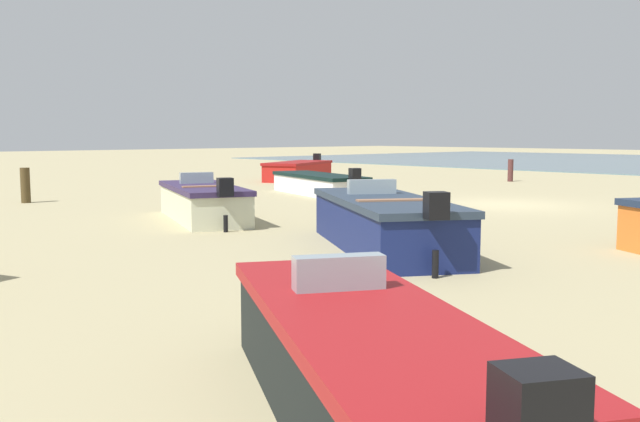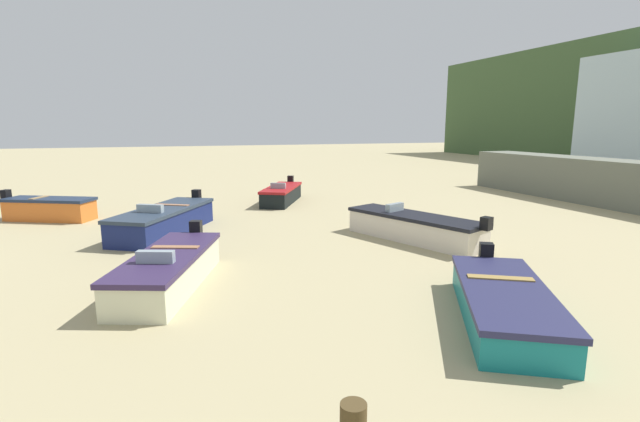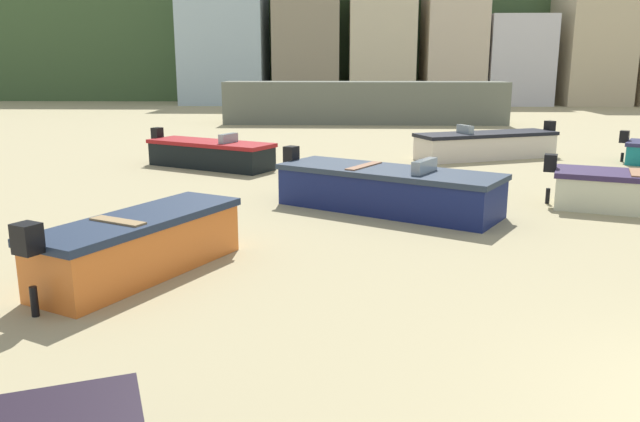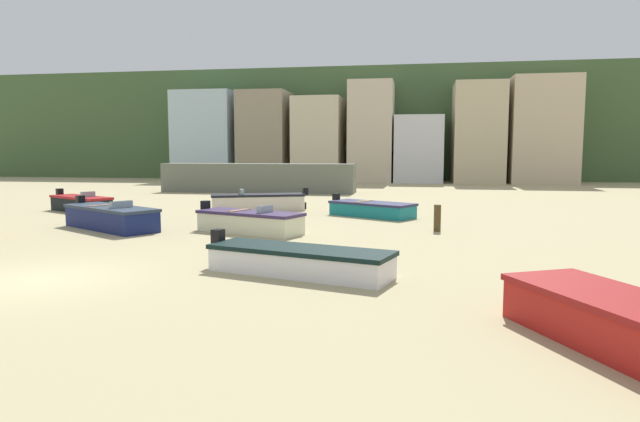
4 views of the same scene
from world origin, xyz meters
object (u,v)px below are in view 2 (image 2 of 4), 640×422
Objects in this scene: boat_cream_5 at (169,270)px; boat_navy_2 at (164,220)px; boat_orange_0 at (49,209)px; boat_cream_1 at (414,227)px; boat_teal_7 at (504,303)px; boat_black_8 at (282,194)px.

boat_navy_2 is at bearing -68.96° from boat_cream_5.
boat_cream_1 is at bearing 84.01° from boat_orange_0.
boat_navy_2 is (4.17, 4.54, 0.01)m from boat_orange_0.
boat_teal_7 is at bearing 166.51° from boat_cream_5.
boat_cream_5 is 12.69m from boat_black_8.
boat_cream_5 is at bearing -4.25° from boat_teal_7.
boat_orange_0 is 11.19m from boat_cream_5.
boat_navy_2 is at bearing 74.24° from boat_orange_0.
boat_orange_0 is 6.17m from boat_navy_2.
boat_teal_7 is (4.37, 6.37, -0.07)m from boat_cream_5.
boat_cream_1 is 9.09m from boat_navy_2.
boat_orange_0 is at bearing 33.67° from boat_black_8.
boat_teal_7 is at bearing 152.37° from boat_navy_2.
boat_navy_2 is 1.18× the size of boat_black_8.
boat_orange_0 is 0.75× the size of boat_navy_2.
boat_orange_0 is 0.82× the size of boat_cream_5.
boat_cream_5 is at bearing 90.50° from boat_black_8.
boat_teal_7 is (14.59, 10.92, -0.11)m from boat_orange_0.
boat_teal_7 is 1.04× the size of boat_black_8.
boat_cream_5 is (10.22, 4.55, -0.04)m from boat_orange_0.
boat_navy_2 is at bearing 69.63° from boat_black_8.
boat_orange_0 reaches higher than boat_cream_5.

